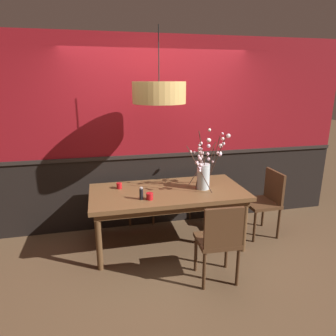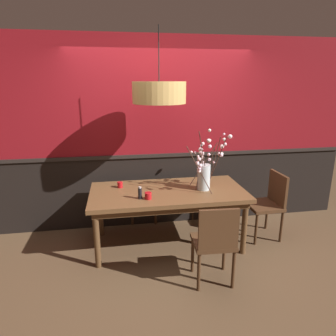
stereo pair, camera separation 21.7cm
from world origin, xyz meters
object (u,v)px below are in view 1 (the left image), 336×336
at_px(chair_near_side_right, 219,239).
at_px(candle_holder_nearer_edge, 150,196).
at_px(chair_head_east_end, 266,199).
at_px(candle_holder_nearer_center, 119,186).
at_px(chair_far_side_left, 140,186).
at_px(pendant_lamp, 159,93).
at_px(dining_table, 168,196).
at_px(vase_with_blossoms, 204,172).
at_px(chair_far_side_right, 175,183).
at_px(condiment_bottle, 141,194).

relative_size(chair_near_side_right, candle_holder_nearer_edge, 10.72).
relative_size(chair_head_east_end, candle_holder_nearer_center, 11.92).
distance_m(chair_far_side_left, chair_near_side_right, 1.86).
bearing_deg(candle_holder_nearer_center, chair_head_east_end, -6.51).
height_order(candle_holder_nearer_center, pendant_lamp, pendant_lamp).
bearing_deg(chair_head_east_end, pendant_lamp, 178.27).
distance_m(dining_table, candle_holder_nearer_edge, 0.39).
height_order(vase_with_blossoms, pendant_lamp, pendant_lamp).
bearing_deg(chair_near_side_right, chair_far_side_right, 90.31).
height_order(vase_with_blossoms, candle_holder_nearer_edge, vase_with_blossoms).
distance_m(chair_far_side_right, vase_with_blossoms, 1.04).
relative_size(chair_far_side_right, pendant_lamp, 1.10).
bearing_deg(chair_far_side_right, chair_far_side_left, -177.01).
distance_m(chair_near_side_right, condiment_bottle, 1.03).
height_order(chair_head_east_end, candle_holder_nearer_center, chair_head_east_end).
xyz_separation_m(chair_far_side_left, chair_far_side_right, (0.57, 0.03, -0.01)).
bearing_deg(vase_with_blossoms, candle_holder_nearer_edge, -163.27).
bearing_deg(candle_holder_nearer_center, chair_far_side_left, 61.76).
xyz_separation_m(chair_near_side_right, chair_head_east_end, (1.04, 0.88, 0.00)).
bearing_deg(chair_near_side_right, vase_with_blossoms, 81.49).
relative_size(candle_holder_nearer_center, pendant_lamp, 0.09).
bearing_deg(candle_holder_nearer_center, vase_with_blossoms, -12.27).
bearing_deg(dining_table, vase_with_blossoms, -3.21).
bearing_deg(chair_far_side_right, candle_holder_nearer_center, -143.21).
bearing_deg(chair_near_side_right, chair_far_side_left, 108.15).
relative_size(vase_with_blossoms, candle_holder_nearer_center, 10.45).
height_order(chair_head_east_end, condiment_bottle, chair_head_east_end).
bearing_deg(chair_near_side_right, condiment_bottle, 136.46).
height_order(chair_far_side_left, vase_with_blossoms, vase_with_blossoms).
xyz_separation_m(chair_near_side_right, candle_holder_nearer_center, (-0.94, 1.11, 0.28)).
distance_m(chair_head_east_end, pendant_lamp, 2.07).
bearing_deg(condiment_bottle, chair_far_side_right, 58.11).
height_order(dining_table, chair_head_east_end, chair_head_east_end).
bearing_deg(condiment_bottle, vase_with_blossoms, 13.37).
xyz_separation_m(chair_head_east_end, candle_holder_nearer_center, (-1.98, 0.23, 0.27)).
distance_m(chair_far_side_right, condiment_bottle, 1.36).
relative_size(dining_table, condiment_bottle, 12.98).
relative_size(dining_table, candle_holder_nearer_center, 25.65).
bearing_deg(chair_far_side_left, vase_with_blossoms, -51.55).
bearing_deg(vase_with_blossoms, candle_holder_nearer_center, 167.73).
xyz_separation_m(chair_far_side_left, candle_holder_nearer_center, (-0.36, -0.66, 0.26)).
height_order(chair_head_east_end, candle_holder_nearer_edge, chair_head_east_end).
xyz_separation_m(chair_far_side_left, chair_head_east_end, (1.62, -0.89, -0.02)).
relative_size(candle_holder_nearer_edge, pendant_lamp, 0.10).
xyz_separation_m(chair_far_side_right, candle_holder_nearer_center, (-0.93, -0.69, 0.26)).
bearing_deg(vase_with_blossoms, pendant_lamp, 174.85).
xyz_separation_m(dining_table, chair_far_side_left, (-0.24, 0.87, -0.13)).
xyz_separation_m(vase_with_blossoms, condiment_bottle, (-0.84, -0.20, -0.15)).
distance_m(chair_far_side_left, pendant_lamp, 1.66).
height_order(chair_near_side_right, vase_with_blossoms, vase_with_blossoms).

